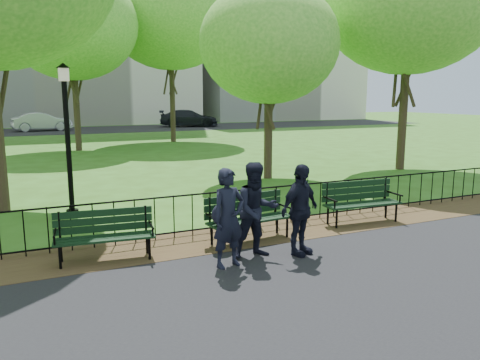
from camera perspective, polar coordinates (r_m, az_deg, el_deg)
name	(u,v)px	position (r m, az deg, el deg)	size (l,w,h in m)	color
ground	(262,261)	(8.44, 2.70, -9.89)	(120.00, 120.00, 0.00)	#315516
asphalt_path	(402,356)	(5.92, 19.10, -19.65)	(60.00, 9.20, 0.01)	black
dirt_strip	(228,238)	(9.71, -1.43, -7.05)	(60.00, 1.60, 0.01)	#352415
far_street	(71,130)	(42.27, -19.95, 5.70)	(70.00, 9.00, 0.01)	black
iron_fence	(219,210)	(10.03, -2.58, -3.63)	(24.06, 0.06, 1.00)	black
apartment_east	(269,24)	(63.17, 3.59, 18.49)	(20.00, 15.00, 24.00)	white
park_bench_main	(238,213)	(9.23, -0.24, -4.06)	(1.84, 0.73, 1.02)	black
park_bench_left_a	(104,230)	(8.68, -16.21, -5.84)	(1.77, 0.73, 0.98)	black
park_bench_right_a	(360,197)	(11.12, 14.44, -2.05)	(1.87, 0.71, 1.04)	black
lamppost	(67,135)	(11.87, -20.29, 5.20)	(0.33, 0.33, 3.65)	black
tree_near_e	(269,44)	(16.61, 3.58, 16.24)	(4.80, 4.80, 6.69)	#2D2116
tree_far_c	(71,24)	(26.81, -19.87, 17.47)	(6.77, 6.77, 9.43)	#2D2116
tree_far_e	(170,12)	(30.72, -8.50, 19.57)	(8.20, 8.20, 11.43)	#2D2116
person_left	(228,218)	(7.93, -1.41, -4.65)	(0.62, 0.41, 1.70)	black
person_mid	(257,210)	(8.40, 2.04, -3.69)	(0.84, 0.44, 1.74)	black
person_right	(300,210)	(8.59, 7.32, -3.63)	(0.99, 0.40, 1.69)	black
sedan_silver	(42,122)	(42.52, -23.04, 6.56)	(1.62, 4.65, 1.53)	#ADAFB5
sedan_dark	(189,118)	(44.91, -6.26, 7.50)	(2.22, 5.46, 1.59)	black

